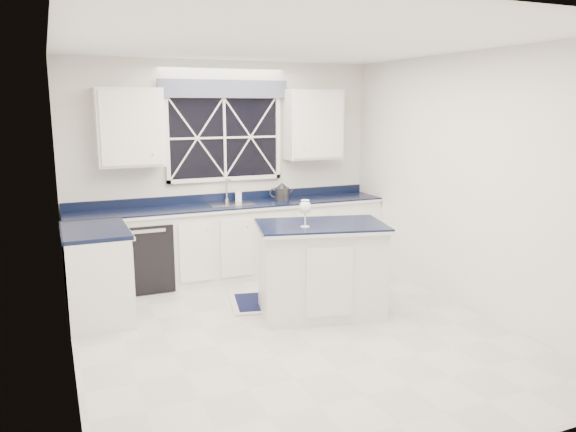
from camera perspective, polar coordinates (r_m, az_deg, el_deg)
name	(u,v)px	position (r m, az deg, el deg)	size (l,w,h in m)	color
ground	(295,332)	(5.54, 0.71, -11.67)	(4.50, 4.50, 0.00)	#A9A9A4
back_wall	(224,169)	(7.26, -6.50, 4.78)	(4.00, 0.10, 2.70)	silver
base_cabinets	(211,248)	(6.90, -7.85, -3.21)	(3.99, 1.60, 0.90)	silver
countertop	(232,206)	(7.04, -5.71, 1.06)	(3.98, 0.64, 0.04)	black
dishwasher	(144,254)	(6.91, -14.37, -3.77)	(0.60, 0.58, 0.82)	black
window	(224,131)	(7.18, -6.47, 8.56)	(1.65, 0.09, 1.26)	black
upper_cabinets	(227,126)	(7.06, -6.19, 9.08)	(3.10, 0.34, 0.90)	silver
faucet	(227,189)	(7.20, -6.21, 2.71)	(0.05, 0.20, 0.30)	#AEAEB1
island	(321,269)	(5.86, 3.36, -5.38)	(1.44, 1.06, 0.96)	silver
rug	(283,300)	(6.34, -0.49, -8.56)	(1.29, 0.94, 0.02)	#BBBBB6
kettle	(282,192)	(7.32, -0.64, 2.48)	(0.30, 0.25, 0.22)	#2B2B2E
wine_glass	(305,208)	(5.54, 1.76, 0.78)	(0.12, 0.12, 0.27)	white
soap_bottle	(238,194)	(7.25, -5.05, 2.23)	(0.08, 0.08, 0.18)	silver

